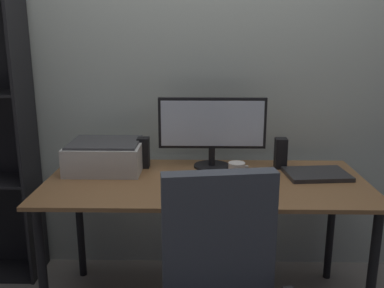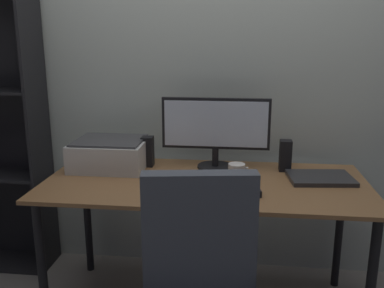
{
  "view_description": "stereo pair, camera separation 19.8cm",
  "coord_description": "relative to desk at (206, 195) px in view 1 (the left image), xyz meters",
  "views": [
    {
      "loc": [
        -0.03,
        -2.06,
        1.46
      ],
      "look_at": [
        -0.07,
        0.02,
        0.93
      ],
      "focal_mm": 39.67,
      "sensor_mm": 36.0,
      "label": 1
    },
    {
      "loc": [
        0.17,
        -2.04,
        1.46
      ],
      "look_at": [
        -0.07,
        0.02,
        0.93
      ],
      "focal_mm": 39.67,
      "sensor_mm": 36.0,
      "label": 2
    }
  ],
  "objects": [
    {
      "name": "keyboard",
      "position": [
        0.05,
        -0.18,
        0.09
      ],
      "size": [
        0.29,
        0.12,
        0.02
      ],
      "primitive_type": "cube",
      "rotation": [
        0.0,
        0.0,
        0.02
      ],
      "color": "black",
      "rests_on": "desk"
    },
    {
      "name": "speaker_right",
      "position": [
        0.42,
        0.22,
        0.16
      ],
      "size": [
        0.06,
        0.07,
        0.17
      ],
      "primitive_type": "cube",
      "color": "black",
      "rests_on": "desk"
    },
    {
      "name": "coffee_mug",
      "position": [
        0.16,
        0.01,
        0.13
      ],
      "size": [
        0.1,
        0.09,
        0.09
      ],
      "color": "white",
      "rests_on": "desk"
    },
    {
      "name": "printer",
      "position": [
        -0.55,
        0.17,
        0.16
      ],
      "size": [
        0.4,
        0.34,
        0.16
      ],
      "color": "silver",
      "rests_on": "desk"
    },
    {
      "name": "back_wall",
      "position": [
        0.0,
        0.54,
        0.64
      ],
      "size": [
        6.4,
        0.1,
        2.6
      ],
      "primitive_type": "cube",
      "color": "beige",
      "rests_on": "ground"
    },
    {
      "name": "desk",
      "position": [
        0.0,
        0.0,
        0.0
      ],
      "size": [
        1.64,
        0.74,
        0.74
      ],
      "color": "olive",
      "rests_on": "ground"
    },
    {
      "name": "monitor",
      "position": [
        0.04,
        0.23,
        0.31
      ],
      "size": [
        0.59,
        0.2,
        0.39
      ],
      "color": "black",
      "rests_on": "desk"
    },
    {
      "name": "mouse",
      "position": [
        0.24,
        -0.17,
        0.09
      ],
      "size": [
        0.07,
        0.1,
        0.03
      ],
      "primitive_type": "cube",
      "rotation": [
        0.0,
        0.0,
        0.18
      ],
      "color": "black",
      "rests_on": "desk"
    },
    {
      "name": "laptop",
      "position": [
        0.59,
        0.08,
        0.09
      ],
      "size": [
        0.34,
        0.26,
        0.02
      ],
      "primitive_type": "cube",
      "rotation": [
        0.0,
        0.0,
        0.1
      ],
      "color": "#2D2D30",
      "rests_on": "desk"
    },
    {
      "name": "speaker_left",
      "position": [
        -0.35,
        0.22,
        0.16
      ],
      "size": [
        0.06,
        0.07,
        0.17
      ],
      "primitive_type": "cube",
      "color": "black",
      "rests_on": "desk"
    }
  ]
}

